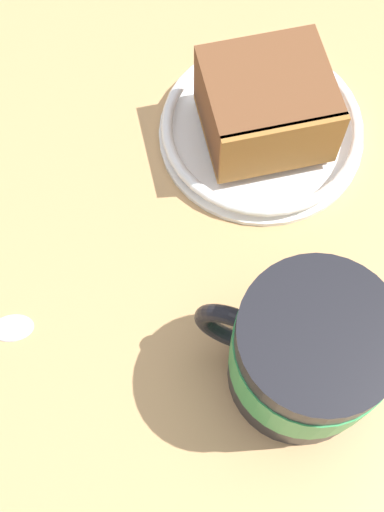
# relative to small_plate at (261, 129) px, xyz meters

# --- Properties ---
(ground_plane) EXTENTS (1.12, 1.12, 0.04)m
(ground_plane) POSITION_rel_small_plate_xyz_m (0.04, -0.01, -0.03)
(ground_plane) COLOR tan
(small_plate) EXTENTS (0.16, 0.16, 0.02)m
(small_plate) POSITION_rel_small_plate_xyz_m (0.00, 0.00, 0.00)
(small_plate) COLOR white
(small_plate) RESTS_ON ground_plane
(cake_slice) EXTENTS (0.09, 0.09, 0.06)m
(cake_slice) POSITION_rel_small_plate_xyz_m (0.00, 0.00, 0.03)
(cake_slice) COLOR #9E662D
(cake_slice) RESTS_ON small_plate
(tea_mug) EXTENTS (0.10, 0.11, 0.10)m
(tea_mug) POSITION_rel_small_plate_xyz_m (0.19, -0.02, 0.04)
(tea_mug) COLOR black
(tea_mug) RESTS_ON ground_plane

